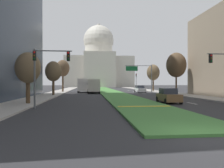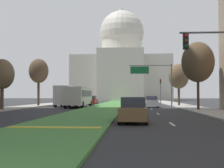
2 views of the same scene
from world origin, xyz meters
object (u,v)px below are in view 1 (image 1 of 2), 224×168
(traffic_light_near_left, at_px, (45,65))
(sedan_lead_stopped, at_px, (168,96))
(city_bus, at_px, (94,85))
(overhead_guide_sign, at_px, (141,72))
(street_tree_left_near, at_px, (28,68))
(street_tree_right_far, at_px, (153,73))
(box_truck_delivery, at_px, (83,85))
(traffic_light_far_right, at_px, (136,79))
(sedan_midblock, at_px, (140,89))
(street_tree_left_mid, at_px, (53,72))
(street_tree_left_far, at_px, (63,68))
(street_tree_right_mid, at_px, (176,65))
(sedan_distant, at_px, (93,88))
(capitol_building, at_px, (99,64))

(traffic_light_near_left, distance_m, sedan_lead_stopped, 13.86)
(city_bus, bearing_deg, traffic_light_near_left, -98.94)
(overhead_guide_sign, distance_m, street_tree_left_near, 33.52)
(street_tree_right_far, height_order, box_truck_delivery, street_tree_right_far)
(traffic_light_far_right, bearing_deg, box_truck_delivery, -133.55)
(street_tree_right_far, relative_size, sedan_midblock, 1.62)
(overhead_guide_sign, distance_m, city_bus, 11.80)
(sedan_midblock, bearing_deg, street_tree_right_far, 51.20)
(street_tree_left_mid, distance_m, sedan_midblock, 21.13)
(street_tree_left_mid, bearing_deg, street_tree_right_far, 36.81)
(sedan_lead_stopped, bearing_deg, traffic_light_far_right, 82.73)
(street_tree_left_far, relative_size, sedan_lead_stopped, 1.84)
(street_tree_right_mid, distance_m, sedan_distant, 27.40)
(street_tree_left_mid, xyz_separation_m, sedan_midblock, (17.78, 10.90, -3.41))
(capitol_building, distance_m, box_truck_delivery, 69.38)
(street_tree_left_mid, xyz_separation_m, street_tree_right_far, (22.63, 16.94, 0.71))
(sedan_distant, bearing_deg, sedan_lead_stopped, -78.63)
(traffic_light_near_left, bearing_deg, capitol_building, 85.00)
(sedan_distant, relative_size, box_truck_delivery, 0.74)
(street_tree_left_near, xyz_separation_m, city_bus, (7.23, 26.30, -1.99))
(sedan_midblock, bearing_deg, street_tree_left_mid, -148.49)
(traffic_light_far_right, relative_size, overhead_guide_sign, 0.80)
(sedan_midblock, bearing_deg, capitol_building, 95.48)
(traffic_light_near_left, bearing_deg, overhead_guide_sign, 63.23)
(traffic_light_far_right, xyz_separation_m, sedan_distant, (-13.39, -5.26, -2.52))
(street_tree_right_mid, relative_size, city_bus, 0.73)
(overhead_guide_sign, bearing_deg, street_tree_right_far, 47.72)
(street_tree_right_mid, xyz_separation_m, box_truck_delivery, (-17.83, 10.72, -3.93))
(street_tree_left_mid, height_order, street_tree_right_mid, street_tree_right_mid)
(overhead_guide_sign, xyz_separation_m, street_tree_right_far, (4.19, 4.60, 0.21))
(capitol_building, height_order, traffic_light_near_left, capitol_building)
(traffic_light_near_left, xyz_separation_m, overhead_guide_sign, (16.09, 31.89, 0.89))
(street_tree_left_far, xyz_separation_m, sedan_midblock, (17.87, -3.62, -4.88))
(capitol_building, distance_m, street_tree_left_near, 97.04)
(capitol_building, relative_size, street_tree_left_near, 6.40)
(traffic_light_near_left, bearing_deg, street_tree_left_mid, 96.88)
(sedan_midblock, relative_size, sedan_distant, 0.91)
(overhead_guide_sign, height_order, sedan_distant, overhead_guide_sign)
(street_tree_left_near, xyz_separation_m, box_truck_delivery, (4.89, 27.75, -2.09))
(overhead_guide_sign, xyz_separation_m, street_tree_left_far, (-18.54, 2.19, 0.97))
(traffic_light_far_right, xyz_separation_m, sedan_lead_stopped, (-5.61, -43.96, -2.53))
(traffic_light_far_right, distance_m, sedan_distant, 14.61)
(overhead_guide_sign, xyz_separation_m, city_bus, (-11.32, -1.60, -2.92))
(overhead_guide_sign, distance_m, street_tree_left_mid, 22.20)
(overhead_guide_sign, relative_size, sedan_distant, 1.38)
(traffic_light_far_right, distance_m, box_truck_delivery, 23.18)
(street_tree_left_near, bearing_deg, sedan_midblock, 55.94)
(street_tree_left_far, relative_size, street_tree_right_far, 1.10)
(overhead_guide_sign, bearing_deg, traffic_light_near_left, -116.77)
(overhead_guide_sign, bearing_deg, street_tree_left_mid, -146.24)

